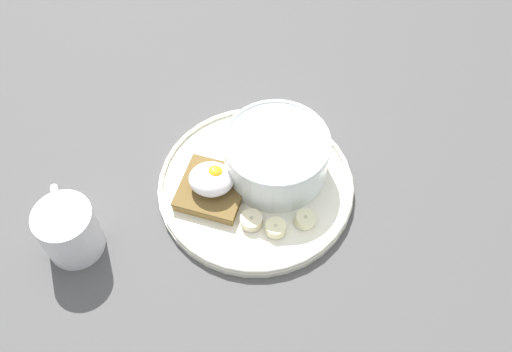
# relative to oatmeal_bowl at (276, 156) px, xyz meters

# --- Properties ---
(ground_plane) EXTENTS (1.20, 1.20, 0.02)m
(ground_plane) POSITION_rel_oatmeal_bowl_xyz_m (0.02, 0.03, -0.05)
(ground_plane) COLOR #494848
(ground_plane) RESTS_ON ground
(plate) EXTENTS (0.26, 0.26, 0.02)m
(plate) POSITION_rel_oatmeal_bowl_xyz_m (0.02, 0.03, -0.03)
(plate) COLOR silver
(plate) RESTS_ON ground_plane
(oatmeal_bowl) EXTENTS (0.14, 0.14, 0.07)m
(oatmeal_bowl) POSITION_rel_oatmeal_bowl_xyz_m (0.00, 0.00, 0.00)
(oatmeal_bowl) COLOR white
(oatmeal_bowl) RESTS_ON plate
(toast_slice) EXTENTS (0.10, 0.10, 0.02)m
(toast_slice) POSITION_rel_oatmeal_bowl_xyz_m (0.08, 0.04, -0.02)
(toast_slice) COLOR brown
(toast_slice) RESTS_ON plate
(poached_egg) EXTENTS (0.08, 0.06, 0.04)m
(poached_egg) POSITION_rel_oatmeal_bowl_xyz_m (0.08, 0.04, -0.00)
(poached_egg) COLOR white
(poached_egg) RESTS_ON toast_slice
(banana_slice_front) EXTENTS (0.03, 0.03, 0.01)m
(banana_slice_front) POSITION_rel_oatmeal_bowl_xyz_m (-0.01, 0.09, -0.03)
(banana_slice_front) COLOR #F2E9B4
(banana_slice_front) RESTS_ON plate
(banana_slice_left) EXTENTS (0.03, 0.03, 0.02)m
(banana_slice_left) POSITION_rel_oatmeal_bowl_xyz_m (-0.04, 0.08, -0.02)
(banana_slice_left) COLOR beige
(banana_slice_left) RESTS_ON plate
(banana_slice_back) EXTENTS (0.04, 0.04, 0.01)m
(banana_slice_back) POSITION_rel_oatmeal_bowl_xyz_m (0.02, 0.09, -0.03)
(banana_slice_back) COLOR beige
(banana_slice_back) RESTS_ON plate
(coffee_mug) EXTENTS (0.07, 0.10, 0.08)m
(coffee_mug) POSITION_rel_oatmeal_bowl_xyz_m (0.24, 0.13, -0.00)
(coffee_mug) COLOR silver
(coffee_mug) RESTS_ON ground_plane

